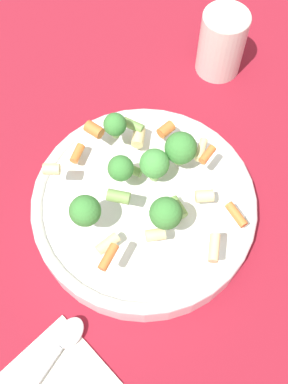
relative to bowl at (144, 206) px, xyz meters
name	(u,v)px	position (x,y,z in m)	size (l,w,h in m)	color
ground_plane	(144,214)	(0.00, 0.00, -0.02)	(3.00, 3.00, 0.00)	maroon
bowl	(144,206)	(0.00, 0.00, 0.00)	(0.27, 0.27, 0.04)	white
pasta_salad	(144,174)	(0.01, 0.01, 0.06)	(0.21, 0.23, 0.07)	#8CB766
cup	(222,42)	(0.27, -0.01, 0.03)	(0.07, 0.07, 0.10)	silver
spoon	(47,366)	(-0.21, 0.03, -0.01)	(0.18, 0.05, 0.01)	silver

